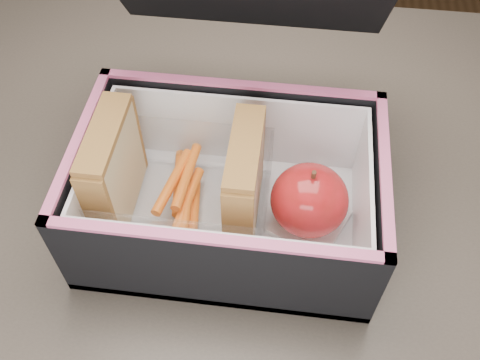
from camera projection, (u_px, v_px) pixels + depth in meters
The scene contains 8 objects.
kitchen_table at pixel (272, 243), 0.68m from camera, with size 1.20×0.80×0.75m.
lunch_bag at pixel (230, 182), 0.54m from camera, with size 0.30×0.31×0.27m.
plastic_tub at pixel (181, 190), 0.56m from camera, with size 0.18×0.13×0.07m, color white, non-canonical shape.
sandwich_left at pixel (114, 170), 0.54m from camera, with size 0.03×0.10×0.12m.
sandwich_right at pixel (244, 183), 0.53m from camera, with size 0.03×0.10×0.12m.
carrot_sticks at pixel (185, 201), 0.57m from camera, with size 0.05×0.15×0.03m.
paper_napkin at pixel (309, 222), 0.57m from camera, with size 0.07×0.07×0.01m, color white.
red_apple at pixel (309, 200), 0.54m from camera, with size 0.08×0.08×0.08m.
Camera 1 is at (0.00, -0.36, 1.25)m, focal length 40.00 mm.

